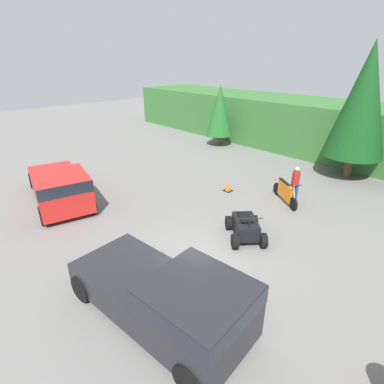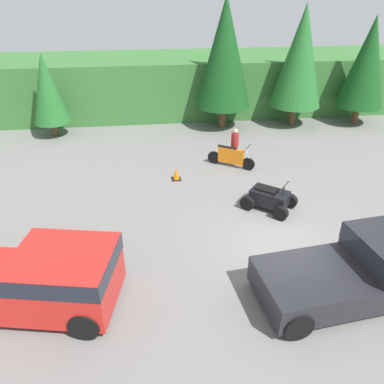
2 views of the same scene
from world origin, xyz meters
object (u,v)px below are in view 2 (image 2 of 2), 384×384
object	(u,v)px
dirt_bike	(231,157)
quad_atv	(269,198)
rider_person	(235,145)
traffic_cone	(176,174)
pickup_truck_red	(33,277)
pickup_truck_second	(369,266)

from	to	relation	value
dirt_bike	quad_atv	distance (m)	4.02
rider_person	traffic_cone	world-z (taller)	rider_person
pickup_truck_red	traffic_cone	world-z (taller)	pickup_truck_red
pickup_truck_red	pickup_truck_second	distance (m)	9.24
pickup_truck_red	traffic_cone	bearing A→B (deg)	69.24
pickup_truck_red	dirt_bike	bearing A→B (deg)	59.87
quad_atv	traffic_cone	world-z (taller)	quad_atv
dirt_bike	rider_person	bearing A→B (deg)	90.42
rider_person	traffic_cone	distance (m)	3.37
pickup_truck_second	traffic_cone	size ratio (longest dim) A/B	9.82
rider_person	quad_atv	bearing A→B (deg)	-34.16
pickup_truck_second	quad_atv	bearing A→B (deg)	99.20
rider_person	dirt_bike	bearing A→B (deg)	-72.22
traffic_cone	pickup_truck_red	bearing A→B (deg)	-122.52
pickup_truck_second	quad_atv	size ratio (longest dim) A/B	2.35
pickup_truck_red	traffic_cone	distance (m)	8.34
pickup_truck_red	pickup_truck_second	size ratio (longest dim) A/B	1.12
quad_atv	rider_person	world-z (taller)	rider_person
pickup_truck_second	quad_atv	xyz separation A→B (m)	(-1.34, 4.77, -0.49)
pickup_truck_red	quad_atv	bearing A→B (deg)	39.11
dirt_bike	traffic_cone	world-z (taller)	dirt_bike
rider_person	traffic_cone	bearing A→B (deg)	-104.51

